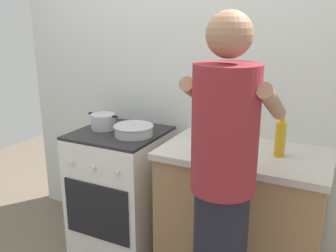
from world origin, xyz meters
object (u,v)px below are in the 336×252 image
at_px(mixing_bowl, 134,130).
at_px(utensil_crock, 216,124).
at_px(oil_bottle, 280,138).
at_px(person, 222,196).
at_px(pot, 103,121).
at_px(stove_range, 121,190).

bearing_deg(mixing_bowl, utensil_crock, 21.27).
xyz_separation_m(oil_bottle, person, (-0.15, -0.55, -0.15)).
distance_m(pot, mixing_bowl, 0.28).
distance_m(pot, person, 1.22).
bearing_deg(utensil_crock, mixing_bowl, -158.73).
bearing_deg(mixing_bowl, pot, 171.99).
distance_m(utensil_crock, person, 0.78).
bearing_deg(pot, oil_bottle, -0.01).
bearing_deg(pot, utensil_crock, 11.44).
bearing_deg(mixing_bowl, person, -32.52).
distance_m(pot, utensil_crock, 0.81).
xyz_separation_m(utensil_crock, person, (0.29, -0.71, -0.14)).
bearing_deg(person, oil_bottle, 74.62).
bearing_deg(oil_bottle, stove_range, -179.57).
xyz_separation_m(stove_range, mixing_bowl, (0.14, -0.03, 0.49)).
distance_m(pot, oil_bottle, 1.24).
height_order(mixing_bowl, oil_bottle, oil_bottle).
distance_m(mixing_bowl, person, 0.96).
relative_size(pot, mixing_bowl, 0.88).
bearing_deg(stove_range, mixing_bowl, -12.52).
distance_m(stove_range, oil_bottle, 1.23).
xyz_separation_m(pot, utensil_crock, (0.79, 0.16, 0.04)).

